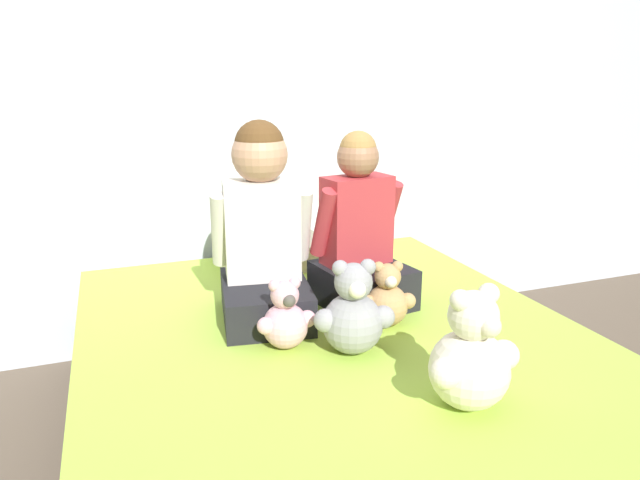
% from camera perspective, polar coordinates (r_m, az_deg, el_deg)
% --- Properties ---
extents(ground_plane, '(14.00, 14.00, 0.00)m').
position_cam_1_polar(ground_plane, '(2.11, 1.88, -20.71)').
color(ground_plane, brown).
extents(wall_behind_bed, '(8.00, 0.06, 2.50)m').
position_cam_1_polar(wall_behind_bed, '(2.73, -6.86, 15.70)').
color(wall_behind_bed, silver).
rests_on(wall_behind_bed, ground_plane).
extents(bed, '(1.64, 2.00, 0.45)m').
position_cam_1_polar(bed, '(1.98, 1.94, -15.59)').
color(bed, '#2D2D33').
rests_on(bed, ground_plane).
extents(child_on_left, '(0.36, 0.43, 0.68)m').
position_cam_1_polar(child_on_left, '(1.96, -5.76, 0.51)').
color(child_on_left, black).
rests_on(child_on_left, bed).
extents(child_on_right, '(0.36, 0.36, 0.63)m').
position_cam_1_polar(child_on_right, '(2.08, 3.98, 0.24)').
color(child_on_right, black).
rests_on(child_on_right, bed).
extents(teddy_bear_held_by_left_child, '(0.19, 0.14, 0.23)m').
position_cam_1_polar(teddy_bear_held_by_left_child, '(1.78, -3.47, -7.89)').
color(teddy_bear_held_by_left_child, '#DBA3B2').
rests_on(teddy_bear_held_by_left_child, bed).
extents(teddy_bear_held_by_right_child, '(0.19, 0.14, 0.23)m').
position_cam_1_polar(teddy_bear_held_by_right_child, '(1.94, 6.73, -5.86)').
color(teddy_bear_held_by_right_child, tan).
rests_on(teddy_bear_held_by_right_child, bed).
extents(teddy_bear_between_children, '(0.24, 0.19, 0.30)m').
position_cam_1_polar(teddy_bear_between_children, '(1.74, 3.36, -7.41)').
color(teddy_bear_between_children, '#939399').
rests_on(teddy_bear_between_children, bed).
extents(teddy_bear_at_foot_of_bed, '(0.27, 0.21, 0.33)m').
position_cam_1_polar(teddy_bear_at_foot_of_bed, '(1.51, 14.84, -11.30)').
color(teddy_bear_at_foot_of_bed, silver).
rests_on(teddy_bear_at_foot_of_bed, bed).
extents(pillow_at_headboard, '(0.46, 0.33, 0.11)m').
position_cam_1_polar(pillow_at_headboard, '(2.57, -4.80, -1.24)').
color(pillow_at_headboard, beige).
rests_on(pillow_at_headboard, bed).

